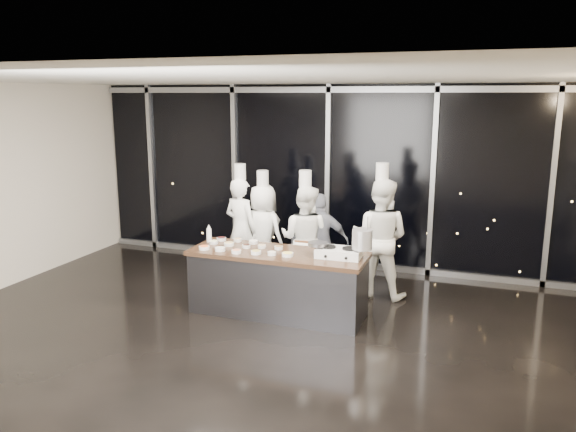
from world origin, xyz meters
name	(u,v)px	position (x,y,z in m)	size (l,w,h in m)	color
ground	(253,339)	(0.00, 0.00, 0.00)	(9.00, 9.00, 0.00)	black
room_shell	(264,162)	(0.18, 0.00, 2.25)	(9.02, 7.02, 3.21)	beige
window_wall	(328,177)	(0.00, 3.43, 1.60)	(8.90, 0.11, 3.20)	black
demo_counter	(278,283)	(0.00, 0.90, 0.45)	(2.46, 0.86, 0.90)	#333237
stove	(339,252)	(0.86, 0.93, 0.96)	(0.60, 0.39, 0.14)	silver
frying_pan	(317,244)	(0.56, 0.91, 1.06)	(0.46, 0.27, 0.04)	gray
stock_pot	(362,239)	(1.17, 0.93, 1.17)	(0.26, 0.26, 0.26)	silver
prep_bowls	(243,247)	(-0.52, 0.89, 0.93)	(1.36, 0.70, 0.05)	silver
squeeze_bottle	(209,234)	(-1.14, 1.06, 1.02)	(0.07, 0.07, 0.26)	white
chef_far_left	(241,228)	(-1.10, 2.11, 0.87)	(0.71, 0.57, 1.93)	white
chef_left	(263,232)	(-0.75, 2.22, 0.81)	(0.90, 0.73, 1.83)	white
chef_center	(305,238)	(0.06, 1.94, 0.85)	(0.85, 0.68, 1.90)	white
guest	(320,242)	(0.27, 2.04, 0.77)	(0.98, 0.66, 1.54)	#121A32
chef_right	(380,238)	(1.19, 2.10, 0.91)	(0.95, 0.77, 2.04)	white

